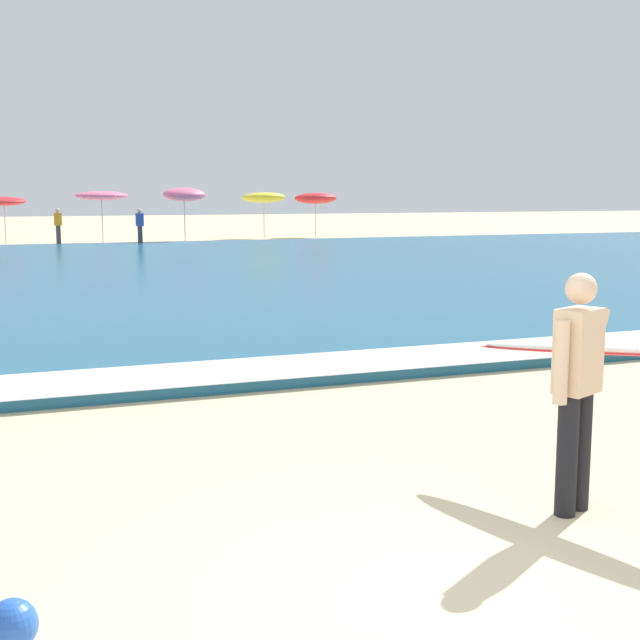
{
  "coord_description": "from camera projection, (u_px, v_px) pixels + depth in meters",
  "views": [
    {
      "loc": [
        -2.25,
        -4.04,
        2.29
      ],
      "look_at": [
        0.52,
        3.35,
        1.1
      ],
      "focal_mm": 48.05,
      "sensor_mm": 36.0,
      "label": 1
    }
  ],
  "objects": [
    {
      "name": "surfer_with_board",
      "position": [
        594.0,
        367.0,
        6.18
      ],
      "size": [
        1.35,
        2.26,
        1.73
      ],
      "color": "black",
      "rests_on": "ground"
    },
    {
      "name": "surf_foam",
      "position": [
        207.0,
        372.0,
        10.24
      ],
      "size": [
        120.0,
        1.35,
        0.01
      ],
      "primitive_type": "cube",
      "color": "white",
      "rests_on": "sea"
    },
    {
      "name": "beach_ball",
      "position": [
        12.0,
        625.0,
        4.29
      ],
      "size": [
        0.27,
        0.27,
        0.27
      ],
      "primitive_type": "sphere",
      "color": "blue",
      "rests_on": "ground"
    },
    {
      "name": "sea",
      "position": [
        92.0,
        276.0,
        22.66
      ],
      "size": [
        120.0,
        28.0,
        0.14
      ],
      "primitive_type": "cube",
      "color": "#1E6084",
      "rests_on": "ground"
    },
    {
      "name": "beach_umbrella_7",
      "position": [
        316.0,
        198.0,
        42.98
      ],
      "size": [
        2.13,
        2.14,
        2.26
      ],
      "color": "beige",
      "rests_on": "ground"
    },
    {
      "name": "beach_umbrella_3",
      "position": [
        4.0,
        201.0,
        37.66
      ],
      "size": [
        1.9,
        1.92,
        2.1
      ],
      "color": "beige",
      "rests_on": "ground"
    },
    {
      "name": "beachgoer_near_row_left",
      "position": [
        140.0,
        226.0,
        36.28
      ],
      "size": [
        0.32,
        0.2,
        1.58
      ],
      "color": "#383842",
      "rests_on": "ground"
    },
    {
      "name": "beach_umbrella_5",
      "position": [
        184.0,
        194.0,
        37.93
      ],
      "size": [
        1.87,
        1.91,
        2.52
      ],
      "color": "beige",
      "rests_on": "ground"
    },
    {
      "name": "ground_plane",
      "position": [
        442.0,
        598.0,
        4.86
      ],
      "size": [
        160.0,
        160.0,
        0.0
      ],
      "primitive_type": "plane",
      "color": "beige"
    },
    {
      "name": "beachgoer_near_row_mid",
      "position": [
        58.0,
        225.0,
        36.92
      ],
      "size": [
        0.32,
        0.2,
        1.58
      ],
      "color": "#383842",
      "rests_on": "ground"
    },
    {
      "name": "beach_umbrella_4",
      "position": [
        101.0,
        196.0,
        37.68
      ],
      "size": [
        2.27,
        2.28,
        2.32
      ],
      "color": "beige",
      "rests_on": "ground"
    },
    {
      "name": "beach_umbrella_6",
      "position": [
        264.0,
        198.0,
        41.77
      ],
      "size": [
        2.14,
        2.16,
        2.3
      ],
      "color": "beige",
      "rests_on": "ground"
    }
  ]
}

